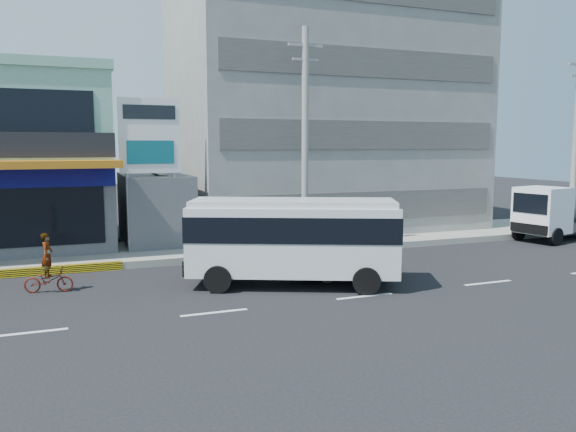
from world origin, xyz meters
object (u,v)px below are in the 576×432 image
at_px(utility_pole_near, 305,139).
at_px(minibus, 293,235).
at_px(concrete_building, 318,109).
at_px(satellite_dish, 157,174).
at_px(billboard, 150,144).
at_px(motorcycle_rider, 48,273).
at_px(utility_pole_far, 575,141).
at_px(sedan, 348,260).
at_px(tanker_truck, 566,210).

distance_m(utility_pole_near, minibus, 6.73).
relative_size(concrete_building, minibus, 2.12).
bearing_deg(satellite_dish, billboard, -105.52).
xyz_separation_m(satellite_dish, motorcycle_rider, (-4.60, -6.72, -2.91)).
height_order(utility_pole_near, minibus, utility_pole_near).
distance_m(concrete_building, utility_pole_far, 14.32).
bearing_deg(billboard, utility_pole_near, -15.48).
distance_m(utility_pole_far, motorcycle_rider, 27.16).
bearing_deg(sedan, billboard, 46.27).
xyz_separation_m(billboard, motorcycle_rider, (-4.10, -4.92, -4.26)).
distance_m(concrete_building, minibus, 15.33).
distance_m(billboard, utility_pole_far, 22.57).
distance_m(utility_pole_near, tanker_truck, 15.06).
bearing_deg(utility_pole_near, utility_pole_far, 0.00).
bearing_deg(utility_pole_far, sedan, -163.35).
height_order(tanker_truck, motorcycle_rider, tanker_truck).
xyz_separation_m(minibus, tanker_truck, (17.21, 4.24, -0.30)).
bearing_deg(concrete_building, motorcycle_rider, -143.71).
xyz_separation_m(minibus, motorcycle_rider, (-7.96, 2.08, -1.14)).
distance_m(billboard, minibus, 8.59).
bearing_deg(utility_pole_far, minibus, -164.40).
xyz_separation_m(utility_pole_near, minibus, (-2.64, -5.20, -3.35)).
bearing_deg(sedan, motorcycle_rider, 83.84).
xyz_separation_m(concrete_building, billboard, (-10.50, -5.80, -2.07)).
bearing_deg(utility_pole_far, concrete_building, 147.65).
bearing_deg(billboard, concrete_building, 28.92).
xyz_separation_m(satellite_dish, sedan, (5.66, -8.49, -2.89)).
height_order(satellite_dish, tanker_truck, satellite_dish).
xyz_separation_m(concrete_building, sedan, (-4.34, -12.49, -6.31)).
height_order(utility_pole_near, sedan, utility_pole_near).
bearing_deg(utility_pole_near, sedan, -93.97).
relative_size(concrete_building, motorcycle_rider, 7.97).
bearing_deg(tanker_truck, satellite_dish, 167.49).
xyz_separation_m(concrete_building, minibus, (-6.64, -12.80, -5.20)).
distance_m(sedan, motorcycle_rider, 10.41).
relative_size(utility_pole_far, tanker_truck, 1.36).
xyz_separation_m(utility_pole_far, minibus, (-18.64, -5.20, -3.35)).
height_order(concrete_building, utility_pole_near, concrete_building).
height_order(minibus, sedan, minibus).
bearing_deg(motorcycle_rider, minibus, -14.67).
height_order(concrete_building, tanker_truck, concrete_building).
distance_m(sedan, tanker_truck, 15.44).
height_order(concrete_building, billboard, concrete_building).
bearing_deg(minibus, utility_pole_far, 15.60).
relative_size(satellite_dish, utility_pole_far, 0.15).
bearing_deg(billboard, motorcycle_rider, -129.81).
relative_size(satellite_dish, billboard, 0.22).
distance_m(minibus, sedan, 2.58).
bearing_deg(utility_pole_near, motorcycle_rider, -163.60).
distance_m(satellite_dish, utility_pole_near, 7.17).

